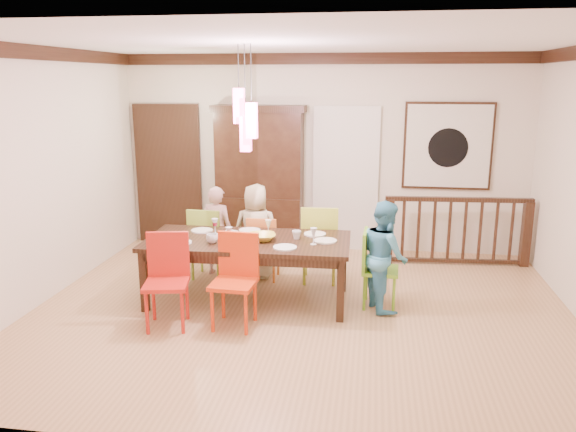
# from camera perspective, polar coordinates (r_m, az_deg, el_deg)

# --- Properties ---
(floor) EXTENTS (6.00, 6.00, 0.00)m
(floor) POSITION_cam_1_polar(r_m,az_deg,el_deg) (6.40, 1.29, -9.59)
(floor) COLOR #AD8153
(floor) RESTS_ON ground
(ceiling) EXTENTS (6.00, 6.00, 0.00)m
(ceiling) POSITION_cam_1_polar(r_m,az_deg,el_deg) (5.89, 1.45, 17.29)
(ceiling) COLOR white
(ceiling) RESTS_ON wall_back
(wall_back) EXTENTS (6.00, 0.00, 6.00)m
(wall_back) POSITION_cam_1_polar(r_m,az_deg,el_deg) (8.44, 3.55, 6.32)
(wall_back) COLOR beige
(wall_back) RESTS_ON floor
(wall_left) EXTENTS (0.00, 5.00, 5.00)m
(wall_left) POSITION_cam_1_polar(r_m,az_deg,el_deg) (7.02, -23.78, 3.67)
(wall_left) COLOR beige
(wall_left) RESTS_ON floor
(crown_molding) EXTENTS (6.00, 5.00, 0.16)m
(crown_molding) POSITION_cam_1_polar(r_m,az_deg,el_deg) (5.89, 1.45, 16.51)
(crown_molding) COLOR black
(crown_molding) RESTS_ON wall_back
(panel_door) EXTENTS (1.04, 0.07, 2.24)m
(panel_door) POSITION_cam_1_polar(r_m,az_deg,el_deg) (8.98, -11.99, 3.92)
(panel_door) COLOR black
(panel_door) RESTS_ON wall_back
(white_doorway) EXTENTS (0.97, 0.05, 2.22)m
(white_doorway) POSITION_cam_1_polar(r_m,az_deg,el_deg) (8.44, 5.86, 3.53)
(white_doorway) COLOR silver
(white_doorway) RESTS_ON wall_back
(painting) EXTENTS (1.25, 0.06, 1.25)m
(painting) POSITION_cam_1_polar(r_m,az_deg,el_deg) (8.41, 15.93, 6.83)
(painting) COLOR black
(painting) RESTS_ON wall_back
(pendant_cluster) EXTENTS (0.27, 0.21, 1.14)m
(pendant_cluster) POSITION_cam_1_polar(r_m,az_deg,el_deg) (6.22, -4.34, 9.75)
(pendant_cluster) COLOR #FF4C85
(pendant_cluster) RESTS_ON ceiling
(dining_table) EXTENTS (2.36, 1.12, 0.75)m
(dining_table) POSITION_cam_1_polar(r_m,az_deg,el_deg) (6.47, -4.11, -3.00)
(dining_table) COLOR black
(dining_table) RESTS_ON floor
(chair_far_left) EXTENTS (0.44, 0.44, 0.94)m
(chair_far_left) POSITION_cam_1_polar(r_m,az_deg,el_deg) (7.35, -8.05, -2.15)
(chair_far_left) COLOR #90B838
(chair_far_left) RESTS_ON floor
(chair_far_mid) EXTENTS (0.39, 0.39, 0.84)m
(chair_far_mid) POSITION_cam_1_polar(r_m,az_deg,el_deg) (7.25, -2.43, -2.73)
(chair_far_mid) COLOR orange
(chair_far_mid) RESTS_ON floor
(chair_far_right) EXTENTS (0.48, 0.48, 1.01)m
(chair_far_right) POSITION_cam_1_polar(r_m,az_deg,el_deg) (7.14, 3.25, -2.19)
(chair_far_right) COLOR #ABBE32
(chair_far_right) RESTS_ON floor
(chair_near_left) EXTENTS (0.52, 0.52, 0.98)m
(chair_near_left) POSITION_cam_1_polar(r_m,az_deg,el_deg) (5.95, -12.30, -5.98)
(chair_near_left) COLOR red
(chair_near_left) RESTS_ON floor
(chair_near_mid) EXTENTS (0.46, 0.46, 0.98)m
(chair_near_mid) POSITION_cam_1_polar(r_m,az_deg,el_deg) (5.85, -5.57, -6.08)
(chair_near_mid) COLOR red
(chair_near_mid) RESTS_ON floor
(chair_end_right) EXTENTS (0.42, 0.42, 0.89)m
(chair_end_right) POSITION_cam_1_polar(r_m,az_deg,el_deg) (6.44, 9.39, -4.81)
(chair_end_right) COLOR #64A620
(chair_end_right) RESTS_ON floor
(china_hutch) EXTENTS (1.37, 0.46, 2.17)m
(china_hutch) POSITION_cam_1_polar(r_m,az_deg,el_deg) (8.42, -2.89, 3.84)
(china_hutch) COLOR black
(china_hutch) RESTS_ON floor
(balustrade) EXTENTS (2.00, 0.22, 0.96)m
(balustrade) POSITION_cam_1_polar(r_m,az_deg,el_deg) (8.13, 16.78, -1.36)
(balustrade) COLOR black
(balustrade) RESTS_ON floor
(person_far_left) EXTENTS (0.48, 0.35, 1.19)m
(person_far_left) POSITION_cam_1_polar(r_m,az_deg,el_deg) (7.42, -7.21, -1.51)
(person_far_left) COLOR #D9A5A6
(person_far_left) RESTS_ON floor
(person_far_mid) EXTENTS (0.62, 0.41, 1.24)m
(person_far_mid) POSITION_cam_1_polar(r_m,az_deg,el_deg) (7.26, -3.27, -1.58)
(person_far_mid) COLOR #BFB590
(person_far_mid) RESTS_ON floor
(person_end_right) EXTENTS (0.65, 0.73, 1.24)m
(person_end_right) POSITION_cam_1_polar(r_m,az_deg,el_deg) (6.36, 9.78, -3.97)
(person_end_right) COLOR #459BC3
(person_end_right) RESTS_ON floor
(serving_bowl) EXTENTS (0.38, 0.38, 0.08)m
(serving_bowl) POSITION_cam_1_polar(r_m,az_deg,el_deg) (6.39, -2.65, -2.15)
(serving_bowl) COLOR gold
(serving_bowl) RESTS_ON dining_table
(small_bowl) EXTENTS (0.22, 0.22, 0.06)m
(small_bowl) POSITION_cam_1_polar(r_m,az_deg,el_deg) (6.56, -5.83, -1.86)
(small_bowl) COLOR white
(small_bowl) RESTS_ON dining_table
(cup_left) EXTENTS (0.17, 0.17, 0.11)m
(cup_left) POSITION_cam_1_polar(r_m,az_deg,el_deg) (6.32, -7.69, -2.29)
(cup_left) COLOR silver
(cup_left) RESTS_ON dining_table
(cup_right) EXTENTS (0.12, 0.12, 0.10)m
(cup_right) POSITION_cam_1_polar(r_m,az_deg,el_deg) (6.43, 0.87, -1.93)
(cup_right) COLOR silver
(cup_right) RESTS_ON dining_table
(plate_far_left) EXTENTS (0.26, 0.26, 0.01)m
(plate_far_left) POSITION_cam_1_polar(r_m,az_deg,el_deg) (6.85, -8.73, -1.46)
(plate_far_left) COLOR white
(plate_far_left) RESTS_ON dining_table
(plate_far_mid) EXTENTS (0.26, 0.26, 0.01)m
(plate_far_mid) POSITION_cam_1_polar(r_m,az_deg,el_deg) (6.79, -3.92, -1.46)
(plate_far_mid) COLOR white
(plate_far_mid) RESTS_ON dining_table
(plate_far_right) EXTENTS (0.26, 0.26, 0.01)m
(plate_far_right) POSITION_cam_1_polar(r_m,az_deg,el_deg) (6.63, 2.75, -1.84)
(plate_far_right) COLOR white
(plate_far_right) RESTS_ON dining_table
(plate_near_left) EXTENTS (0.26, 0.26, 0.01)m
(plate_near_left) POSITION_cam_1_polar(r_m,az_deg,el_deg) (6.39, -10.91, -2.66)
(plate_near_left) COLOR white
(plate_near_left) RESTS_ON dining_table
(plate_near_mid) EXTENTS (0.26, 0.26, 0.01)m
(plate_near_mid) POSITION_cam_1_polar(r_m,az_deg,el_deg) (6.10, -0.31, -3.21)
(plate_near_mid) COLOR white
(plate_near_mid) RESTS_ON dining_table
(plate_end_right) EXTENTS (0.26, 0.26, 0.01)m
(plate_end_right) POSITION_cam_1_polar(r_m,az_deg,el_deg) (6.36, 3.82, -2.52)
(plate_end_right) COLOR white
(plate_end_right) RESTS_ON dining_table
(wine_glass_a) EXTENTS (0.08, 0.08, 0.19)m
(wine_glass_a) POSITION_cam_1_polar(r_m,az_deg,el_deg) (6.67, -7.43, -1.06)
(wine_glass_a) COLOR #590C19
(wine_glass_a) RESTS_ON dining_table
(wine_glass_b) EXTENTS (0.08, 0.08, 0.19)m
(wine_glass_b) POSITION_cam_1_polar(r_m,az_deg,el_deg) (6.56, -2.01, -1.19)
(wine_glass_b) COLOR silver
(wine_glass_b) RESTS_ON dining_table
(wine_glass_c) EXTENTS (0.08, 0.08, 0.19)m
(wine_glass_c) POSITION_cam_1_polar(r_m,az_deg,el_deg) (6.27, -6.01, -1.98)
(wine_glass_c) COLOR #590C19
(wine_glass_c) RESTS_ON dining_table
(wine_glass_d) EXTENTS (0.08, 0.08, 0.19)m
(wine_glass_d) POSITION_cam_1_polar(r_m,az_deg,el_deg) (6.21, 2.61, -2.07)
(wine_glass_d) COLOR silver
(wine_glass_d) RESTS_ON dining_table
(napkin) EXTENTS (0.18, 0.14, 0.01)m
(napkin) POSITION_cam_1_polar(r_m,az_deg,el_deg) (6.11, -5.17, -3.24)
(napkin) COLOR #D83359
(napkin) RESTS_ON dining_table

